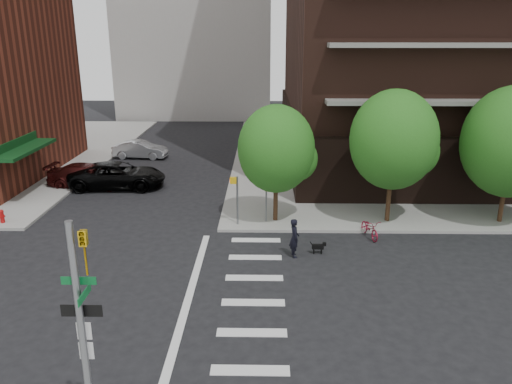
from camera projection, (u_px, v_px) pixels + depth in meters
name	position (u px, v px, depth m)	size (l,w,h in m)	color
ground	(174.00, 302.00, 18.92)	(120.00, 120.00, 0.00)	black
sidewalk_ne	(473.00, 157.00, 40.95)	(39.00, 33.00, 0.15)	gray
crosswalk	(232.00, 302.00, 18.88)	(3.85, 13.00, 0.01)	silver
tree_a	(276.00, 149.00, 25.73)	(4.00, 4.00, 5.90)	#301E11
tree_b	(394.00, 140.00, 25.48)	(4.50, 4.50, 6.65)	#301E11
tree_c	(512.00, 142.00, 25.41)	(5.00, 5.00, 6.80)	#301E11
traffic_signal	(88.00, 367.00, 10.97)	(0.90, 0.75, 6.00)	slate
pedestrian_signal	(244.00, 193.00, 25.87)	(2.18, 0.67, 2.60)	slate
fire_hydrant	(2.00, 215.00, 26.36)	(0.24, 0.24, 0.73)	#A50C0C
parked_car_black	(118.00, 175.00, 32.75)	(6.13, 2.83, 1.70)	black
parked_car_maroon	(89.00, 176.00, 32.93)	(5.36, 2.18, 1.55)	#3F1110
parked_car_silver	(140.00, 150.00, 40.69)	(4.37, 1.52, 1.44)	#AEB2B7
scooter	(370.00, 228.00, 24.82)	(0.64, 1.84, 0.96)	maroon
dog_walker	(294.00, 238.00, 22.55)	(0.43, 0.66, 1.82)	black
dog	(319.00, 247.00, 23.00)	(0.65, 0.18, 0.55)	black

